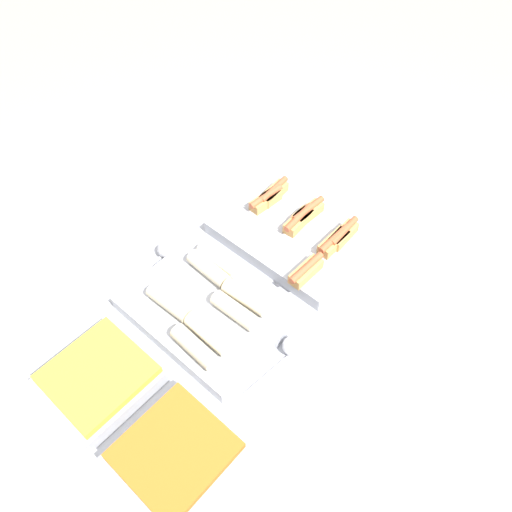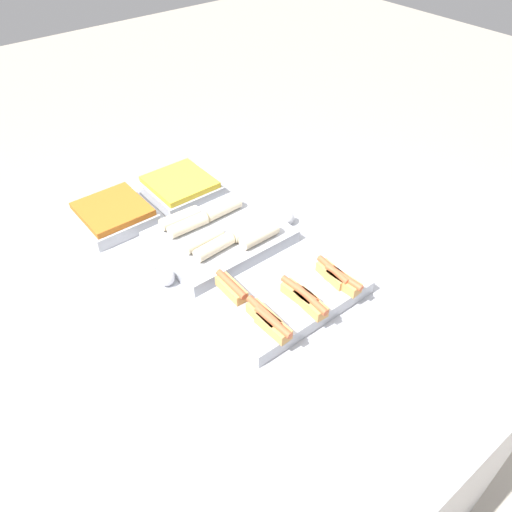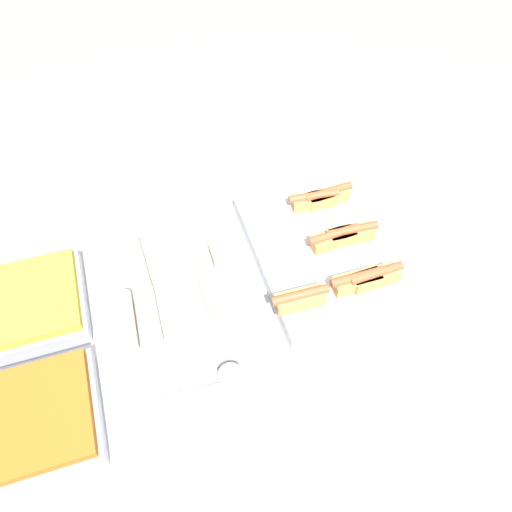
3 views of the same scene
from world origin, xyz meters
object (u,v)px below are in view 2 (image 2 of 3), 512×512
object	(u,v)px
tray_side_front	(114,214)
serving_spoon_far	(285,217)
tray_hotdogs	(289,295)
tray_side_back	(180,187)
serving_spoon_near	(165,277)
tray_wraps	(219,235)

from	to	relation	value
tray_side_front	serving_spoon_far	bearing A→B (deg)	50.81
tray_hotdogs	tray_side_back	xyz separation A→B (m)	(-0.75, 0.06, 0.00)
tray_side_back	serving_spoon_near	size ratio (longest dim) A/B	1.23
tray_side_front	tray_side_back	distance (m)	0.30
tray_hotdogs	tray_side_front	xyz separation A→B (m)	(-0.75, -0.24, 0.00)
tray_wraps	tray_side_back	size ratio (longest dim) A/B	1.72
tray_wraps	serving_spoon_near	bearing A→B (deg)	-77.81
tray_side_back	serving_spoon_far	xyz separation A→B (m)	(0.42, 0.21, -0.01)
tray_hotdogs	tray_wraps	size ratio (longest dim) A/B	1.05
tray_hotdogs	tray_side_front	size ratio (longest dim) A/B	1.81
tray_hotdogs	tray_wraps	distance (m)	0.39
serving_spoon_far	tray_side_front	bearing A→B (deg)	-129.19
serving_spoon_near	tray_side_front	bearing A→B (deg)	176.94
tray_hotdogs	serving_spoon_near	size ratio (longest dim) A/B	2.22
tray_hotdogs	serving_spoon_far	world-z (taller)	tray_hotdogs
tray_hotdogs	tray_wraps	bearing A→B (deg)	179.83
tray_wraps	tray_side_front	distance (m)	0.44
tray_hotdogs	serving_spoon_near	xyz separation A→B (m)	(-0.33, -0.27, -0.01)
tray_side_front	tray_hotdogs	bearing A→B (deg)	17.96
serving_spoon_near	serving_spoon_far	bearing A→B (deg)	89.77
tray_hotdogs	tray_side_front	bearing A→B (deg)	-162.04
tray_wraps	serving_spoon_far	distance (m)	0.28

